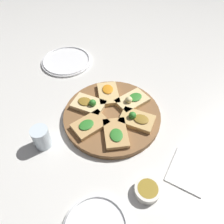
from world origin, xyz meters
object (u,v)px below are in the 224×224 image
at_px(serving_board, 112,116).
at_px(napkin_stack, 189,170).
at_px(water_glass, 41,137).
at_px(plate_right, 67,61).
at_px(dipping_bowl, 147,190).

bearing_deg(serving_board, napkin_stack, -109.45).
relative_size(serving_board, water_glass, 4.54).
bearing_deg(plate_right, water_glass, -159.10).
height_order(serving_board, napkin_stack, serving_board).
distance_m(napkin_stack, dipping_bowl, 0.17).
height_order(water_glass, dipping_bowl, water_glass).
bearing_deg(dipping_bowl, napkin_stack, -41.77).
xyz_separation_m(plate_right, water_glass, (-0.48, -0.18, 0.04)).
xyz_separation_m(water_glass, dipping_bowl, (-0.03, -0.41, -0.03)).
distance_m(serving_board, water_glass, 0.29).
bearing_deg(water_glass, napkin_stack, -79.22).
relative_size(serving_board, napkin_stack, 2.71).
xyz_separation_m(plate_right, napkin_stack, (-0.38, -0.70, -0.00)).
distance_m(serving_board, napkin_stack, 0.35).
bearing_deg(water_glass, plate_right, 20.90).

